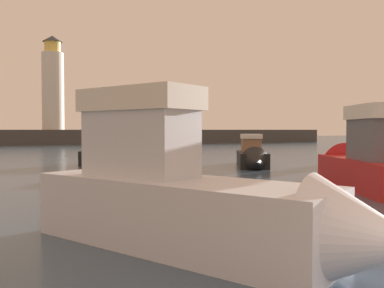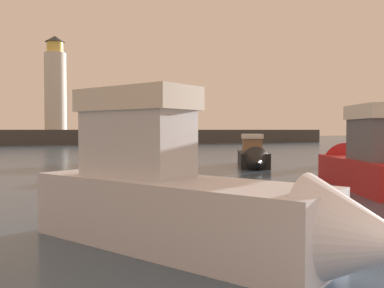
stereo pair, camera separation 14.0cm
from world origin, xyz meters
name	(u,v)px [view 2 (the right image)]	position (x,y,z in m)	size (l,w,h in m)	color
ground_plane	(113,157)	(0.00, 34.60, 0.00)	(220.00, 220.00, 0.00)	#384C60
breakwater	(86,137)	(0.00, 69.21, 1.19)	(86.69, 5.77, 2.38)	#423F3D
lighthouse	(55,85)	(-4.69, 69.21, 9.54)	(3.44, 3.44, 15.12)	silver
motorboat_0	(254,157)	(7.12, 21.59, 0.66)	(4.02, 6.62, 2.40)	black
motorboat_1	(363,161)	(7.46, 12.07, 1.04)	(4.79, 8.62, 3.75)	#B21E1E
motorboat_2	(369,153)	(17.23, 23.02, 0.67)	(7.19, 5.19, 2.71)	black
motorboat_3	(194,199)	(-2.28, 5.23, 1.02)	(5.91, 7.44, 3.40)	silver
motorboat_5	(128,152)	(-0.14, 25.82, 0.85)	(6.35, 2.78, 3.06)	black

